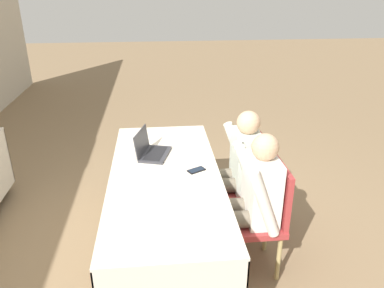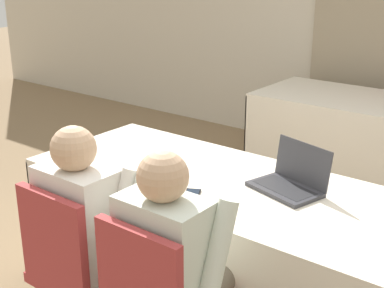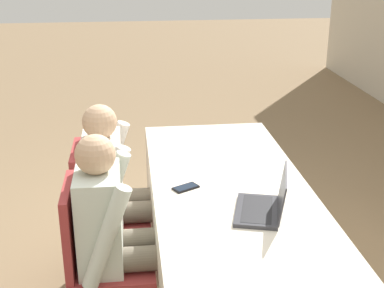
{
  "view_description": "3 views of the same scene",
  "coord_description": "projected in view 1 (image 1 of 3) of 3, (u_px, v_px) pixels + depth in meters",
  "views": [
    {
      "loc": [
        -2.62,
        0.05,
        2.17
      ],
      "look_at": [
        0.0,
        -0.21,
        1.01
      ],
      "focal_mm": 35.0,
      "sensor_mm": 36.0,
      "label": 1
    },
    {
      "loc": [
        1.46,
        -2.1,
        1.84
      ],
      "look_at": [
        0.0,
        -0.21,
        1.01
      ],
      "focal_mm": 50.0,
      "sensor_mm": 36.0,
      "label": 2
    },
    {
      "loc": [
        2.68,
        -0.54,
        2.04
      ],
      "look_at": [
        0.0,
        -0.21,
        1.01
      ],
      "focal_mm": 50.0,
      "sensor_mm": 36.0,
      "label": 3
    }
  ],
  "objects": [
    {
      "name": "chair_near_left",
      "position": [
        263.0,
        213.0,
        2.91
      ],
      "size": [
        0.44,
        0.44,
        0.91
      ],
      "rotation": [
        0.0,
        0.0,
        3.14
      ],
      "color": "tan",
      "rests_on": "ground_plane"
    },
    {
      "name": "paper_beside_laptop",
      "position": [
        154.0,
        177.0,
        2.92
      ],
      "size": [
        0.24,
        0.31,
        0.0
      ],
      "rotation": [
        0.0,
        0.0,
        0.09
      ],
      "color": "white",
      "rests_on": "conference_table_near"
    },
    {
      "name": "ground_plane",
      "position": [
        168.0,
        250.0,
        3.27
      ],
      "size": [
        24.0,
        24.0,
        0.0
      ],
      "primitive_type": "plane",
      "color": "#846B4C"
    },
    {
      "name": "conference_table_near",
      "position": [
        166.0,
        193.0,
        3.04
      ],
      "size": [
        2.06,
        0.87,
        0.76
      ],
      "color": "beige",
      "rests_on": "ground_plane"
    },
    {
      "name": "laptop",
      "position": [
        151.0,
        150.0,
        3.27
      ],
      "size": [
        0.4,
        0.33,
        0.22
      ],
      "rotation": [
        0.0,
        0.0,
        -0.28
      ],
      "color": "#333338",
      "rests_on": "conference_table_near"
    },
    {
      "name": "person_white_shirt",
      "position": [
        237.0,
        166.0,
        3.29
      ],
      "size": [
        0.5,
        0.52,
        1.17
      ],
      "rotation": [
        0.0,
        0.0,
        3.14
      ],
      "color": "#665B4C",
      "rests_on": "ground_plane"
    },
    {
      "name": "chair_near_right",
      "position": [
        248.0,
        181.0,
        3.36
      ],
      "size": [
        0.44,
        0.44,
        0.91
      ],
      "rotation": [
        0.0,
        0.0,
        3.14
      ],
      "color": "tan",
      "rests_on": "ground_plane"
    },
    {
      "name": "cell_phone",
      "position": [
        196.0,
        170.0,
        3.01
      ],
      "size": [
        0.13,
        0.16,
        0.01
      ],
      "rotation": [
        0.0,
        0.0,
        0.5
      ],
      "color": "black",
      "rests_on": "conference_table_near"
    },
    {
      "name": "person_checkered_shirt",
      "position": [
        251.0,
        196.0,
        2.83
      ],
      "size": [
        0.5,
        0.52,
        1.17
      ],
      "rotation": [
        0.0,
        0.0,
        3.14
      ],
      "color": "#665B4C",
      "rests_on": "ground_plane"
    }
  ]
}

